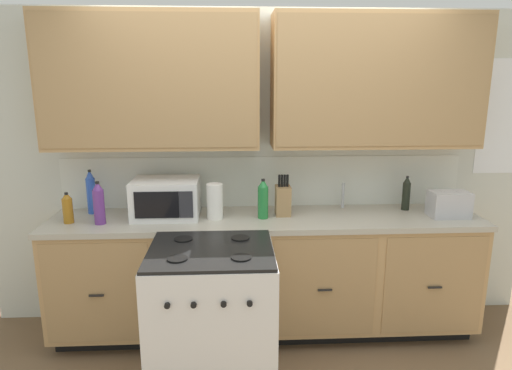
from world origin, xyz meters
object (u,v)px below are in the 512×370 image
object	(u,v)px
knife_block	(283,200)
paper_towel_roll	(215,201)
toaster	(449,204)
bottle_dark	(406,193)
bottle_violet	(99,203)
microwave	(166,198)
bottle_amber	(68,208)
bottle_green	(263,199)
stove_range	(213,319)
bottle_blue	(91,192)

from	to	relation	value
knife_block	paper_towel_roll	distance (m)	0.51
knife_block	toaster	bearing A→B (deg)	-4.92
bottle_dark	bottle_violet	world-z (taller)	bottle_violet
microwave	bottle_dark	distance (m)	1.84
bottle_dark	bottle_amber	world-z (taller)	bottle_dark
paper_towel_roll	bottle_dark	size ratio (longest dim) A/B	0.97
bottle_dark	bottle_amber	size ratio (longest dim) A/B	1.21
bottle_green	bottle_dark	bearing A→B (deg)	8.07
toaster	microwave	bearing A→B (deg)	177.06
bottle_green	bottle_violet	size ratio (longest dim) A/B	0.96
stove_range	paper_towel_roll	world-z (taller)	paper_towel_roll
bottle_green	stove_range	bearing A→B (deg)	-120.49
microwave	paper_towel_roll	bearing A→B (deg)	-10.80
knife_block	stove_range	bearing A→B (deg)	-127.02
bottle_violet	paper_towel_roll	bearing A→B (deg)	5.74
toaster	bottle_green	xyz separation A→B (m)	(-1.37, 0.03, 0.05)
bottle_amber	stove_range	bearing A→B (deg)	-28.58
bottle_green	bottle_violet	world-z (taller)	bottle_violet
bottle_amber	bottle_blue	distance (m)	0.26
stove_range	microwave	world-z (taller)	microwave
stove_range	paper_towel_roll	xyz separation A→B (m)	(0.00, 0.61, 0.60)
stove_range	paper_towel_roll	bearing A→B (deg)	89.60
paper_towel_roll	bottle_green	size ratio (longest dim) A/B	0.88
stove_range	knife_block	xyz separation A→B (m)	(0.51, 0.67, 0.58)
paper_towel_roll	bottle_amber	world-z (taller)	paper_towel_roll
microwave	knife_block	distance (m)	0.86
stove_range	bottle_violet	size ratio (longest dim) A/B	3.11
toaster	bottle_dark	xyz separation A→B (m)	(-0.25, 0.19, 0.04)
microwave	bottle_blue	world-z (taller)	bottle_blue
knife_block	bottle_dark	world-z (taller)	knife_block
bottle_amber	bottle_violet	distance (m)	0.24
bottle_green	bottle_violet	bearing A→B (deg)	-176.27
knife_block	bottle_green	distance (m)	0.17
knife_block	paper_towel_roll	bearing A→B (deg)	-172.48
bottle_amber	bottle_violet	world-z (taller)	bottle_violet
toaster	bottle_amber	size ratio (longest dim) A/B	1.26
bottle_amber	bottle_blue	size ratio (longest dim) A/B	0.66
toaster	paper_towel_roll	bearing A→B (deg)	178.72
stove_range	bottle_blue	bearing A→B (deg)	139.65
paper_towel_roll	bottle_green	xyz separation A→B (m)	(0.35, -0.01, 0.01)
bottle_green	bottle_dark	size ratio (longest dim) A/B	1.10
knife_block	paper_towel_roll	xyz separation A→B (m)	(-0.50, -0.07, 0.01)
bottle_dark	bottle_blue	world-z (taller)	bottle_blue
paper_towel_roll	bottle_blue	distance (m)	0.95
stove_range	bottle_amber	distance (m)	1.31
bottle_blue	bottle_violet	size ratio (longest dim) A/B	1.10
bottle_blue	knife_block	bearing A→B (deg)	-4.64
stove_range	knife_block	distance (m)	1.03
bottle_dark	microwave	bearing A→B (deg)	-177.34
paper_towel_roll	bottle_amber	xyz separation A→B (m)	(-1.03, -0.05, -0.02)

